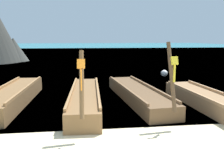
% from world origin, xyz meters
% --- Properties ---
extents(sea_water, '(120.00, 120.00, 0.00)m').
position_xyz_m(sea_water, '(0.00, 62.22, 0.00)').
color(sea_water, '#147A89').
rests_on(sea_water, ground).
extents(longtail_boat_green_ribbon, '(1.30, 6.12, 2.51)m').
position_xyz_m(longtail_boat_green_ribbon, '(-3.88, 5.36, 0.33)').
color(longtail_boat_green_ribbon, brown).
rests_on(longtail_boat_green_ribbon, ground).
extents(longtail_boat_orange_ribbon, '(1.28, 6.18, 2.35)m').
position_xyz_m(longtail_boat_orange_ribbon, '(-1.01, 4.72, 0.31)').
color(longtail_boat_orange_ribbon, brown).
rests_on(longtail_boat_orange_ribbon, ground).
extents(longtail_boat_yellow_ribbon, '(1.79, 6.49, 2.55)m').
position_xyz_m(longtail_boat_yellow_ribbon, '(1.24, 5.35, 0.28)').
color(longtail_boat_yellow_ribbon, brown).
rests_on(longtail_boat_yellow_ribbon, ground).
extents(longtail_boat_blue_ribbon, '(1.42, 6.25, 2.54)m').
position_xyz_m(longtail_boat_blue_ribbon, '(3.68, 3.81, 0.28)').
color(longtail_boat_blue_ribbon, olive).
rests_on(longtail_boat_blue_ribbon, ground).
extents(mooring_buoy_near, '(0.46, 0.46, 0.46)m').
position_xyz_m(mooring_buoy_near, '(4.56, 11.37, 0.23)').
color(mooring_buoy_near, white).
rests_on(mooring_buoy_near, sea_water).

